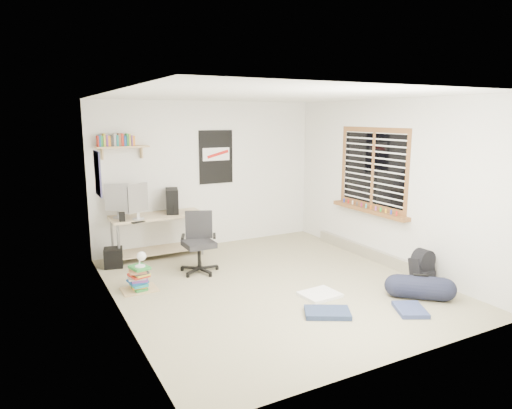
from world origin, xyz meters
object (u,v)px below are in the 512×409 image
backpack (422,272)px  duffel_bag (420,288)px  book_stack (139,279)px  office_chair (199,240)px  desk (157,234)px

backpack → duffel_bag: (-0.37, -0.30, -0.06)m
backpack → book_stack: (-3.39, 1.63, -0.05)m
office_chair → backpack: (2.44, -1.93, -0.29)m
office_chair → duffel_bag: size_ratio=1.53×
office_chair → book_stack: 1.06m
desk → duffel_bag: desk is taller
desk → book_stack: 1.51m
duffel_bag → book_stack: (-3.02, 1.93, 0.01)m
desk → backpack: size_ratio=3.65×
desk → backpack: desk is taller
office_chair → book_stack: bearing=-140.0°
office_chair → backpack: office_chair is taller
desk → backpack: 4.06m
desk → backpack: bearing=-68.3°
backpack → duffel_bag: duffel_bag is taller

